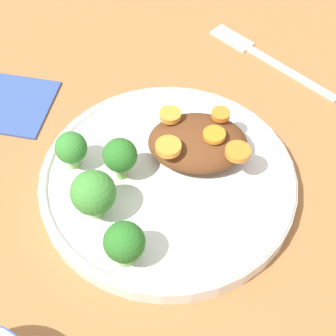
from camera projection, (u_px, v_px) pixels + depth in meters
The scene contains 13 objects.
ground_plane at pixel (168, 187), 0.60m from camera, with size 4.00×4.00×0.00m, color #9E6638.
plate at pixel (168, 180), 0.59m from camera, with size 0.27×0.27×0.02m.
stew_mound at pixel (198, 143), 0.59m from camera, with size 0.11×0.08×0.04m, color #5B3319.
broccoli_floret_0 at pixel (71, 149), 0.58m from camera, with size 0.03×0.03×0.05m.
broccoli_floret_1 at pixel (124, 243), 0.50m from camera, with size 0.04×0.04×0.05m.
broccoli_floret_2 at pixel (120, 156), 0.56m from camera, with size 0.04×0.04×0.05m.
broccoli_floret_3 at pixel (93, 193), 0.53m from camera, with size 0.04×0.04×0.06m.
carrot_slice_0 at pixel (221, 114), 0.59m from camera, with size 0.02×0.02×0.01m, color orange.
carrot_slice_1 at pixel (214, 135), 0.57m from camera, with size 0.02×0.02×0.00m, color orange.
carrot_slice_2 at pixel (174, 115), 0.59m from camera, with size 0.02×0.02×0.01m, color orange.
carrot_slice_3 at pixel (164, 147), 0.56m from camera, with size 0.03×0.03×0.01m, color orange.
carrot_slice_4 at pixel (238, 152), 0.56m from camera, with size 0.03×0.03×0.01m, color orange.
fork at pixel (260, 54), 0.73m from camera, with size 0.16×0.14×0.01m.
Camera 1 is at (-0.02, 0.36, 0.48)m, focal length 60.00 mm.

